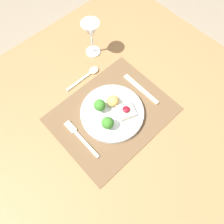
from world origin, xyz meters
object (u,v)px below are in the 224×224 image
dinner_plate (112,112)px  spoon (89,74)px  fork (79,136)px  knife (143,91)px  wine_glass_near (91,32)px

dinner_plate → spoon: 0.22m
dinner_plate → fork: 0.16m
knife → spoon: bearing=116.5°
knife → spoon: 0.24m
fork → spoon: spoon is taller
fork → wine_glass_near: wine_glass_near is taller
dinner_plate → knife: (0.17, -0.01, -0.01)m
fork → knife: bearing=-6.3°
wine_glass_near → knife: bearing=-87.8°
fork → knife: (0.32, -0.03, 0.00)m
spoon → wine_glass_near: bearing=37.4°
knife → spoon: spoon is taller
knife → spoon: (-0.11, 0.22, -0.00)m
knife → fork: bearing=175.9°
fork → wine_glass_near: size_ratio=1.12×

